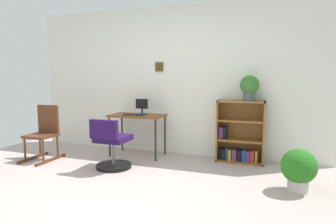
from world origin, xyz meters
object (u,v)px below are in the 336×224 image
at_px(keyboard, 134,115).
at_px(rocking_chair, 44,132).
at_px(desk, 137,119).
at_px(bookshelf_low, 239,135).
at_px(office_chair, 112,147).
at_px(monitor, 142,107).
at_px(potted_plant_on_shelf, 249,87).
at_px(potted_plant_floor, 299,168).

xyz_separation_m(keyboard, rocking_chair, (-1.32, -0.61, -0.27)).
distance_m(desk, bookshelf_low, 1.70).
height_order(office_chair, rocking_chair, rocking_chair).
bearing_deg(rocking_chair, monitor, 29.60).
relative_size(bookshelf_low, potted_plant_on_shelf, 2.50).
height_order(rocking_chair, potted_plant_on_shelf, potted_plant_on_shelf).
xyz_separation_m(office_chair, potted_plant_floor, (2.49, -0.03, -0.04)).
distance_m(office_chair, bookshelf_low, 1.99).
bearing_deg(bookshelf_low, rocking_chair, -162.92).
bearing_deg(rocking_chair, desk, 27.84).
bearing_deg(office_chair, monitor, 84.23).
height_order(desk, monitor, monitor).
bearing_deg(potted_plant_floor, keyboard, 163.65).
relative_size(monitor, rocking_chair, 0.30).
xyz_separation_m(desk, office_chair, (-0.04, -0.79, -0.31)).
relative_size(monitor, potted_plant_on_shelf, 0.67).
relative_size(desk, bookshelf_low, 0.94).
distance_m(monitor, office_chair, 1.01).
relative_size(office_chair, bookshelf_low, 0.77).
distance_m(monitor, rocking_chair, 1.64).
relative_size(rocking_chair, potted_plant_on_shelf, 2.26).
relative_size(monitor, potted_plant_floor, 0.51).
bearing_deg(monitor, keyboard, -110.05).
relative_size(office_chair, rocking_chair, 0.85).
relative_size(office_chair, potted_plant_floor, 1.47).
distance_m(keyboard, rocking_chair, 1.48).
distance_m(keyboard, potted_plant_floor, 2.60).
relative_size(potted_plant_on_shelf, potted_plant_floor, 0.76).
distance_m(keyboard, bookshelf_low, 1.74).
bearing_deg(monitor, office_chair, -95.77).
distance_m(rocking_chair, bookshelf_low, 3.14).
bearing_deg(bookshelf_low, desk, -172.57).
bearing_deg(rocking_chair, potted_plant_floor, -1.74).
height_order(keyboard, rocking_chair, rocking_chair).
bearing_deg(potted_plant_on_shelf, potted_plant_floor, -56.66).
relative_size(keyboard, office_chair, 0.49).
xyz_separation_m(monitor, bookshelf_low, (1.62, 0.14, -0.40)).
height_order(keyboard, bookshelf_low, bookshelf_low).
bearing_deg(office_chair, bookshelf_low, 30.53).
height_order(keyboard, potted_plant_floor, keyboard).
xyz_separation_m(office_chair, potted_plant_on_shelf, (1.84, 0.95, 0.87)).
relative_size(rocking_chair, potted_plant_floor, 1.73).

